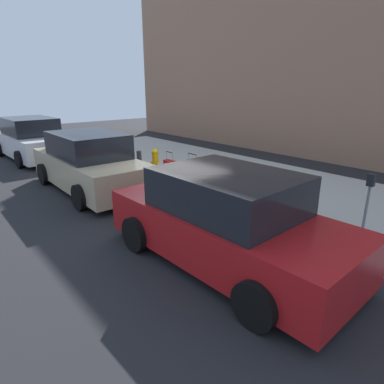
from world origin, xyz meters
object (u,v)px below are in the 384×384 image
at_px(bollard_post, 139,161).
at_px(fire_hydrant, 155,162).
at_px(suitcase_red_9, 170,171).
at_px(suitcase_olive_4, 232,190).
at_px(parking_meter, 368,198).
at_px(parked_car_red_0, 226,221).
at_px(suitcase_silver_6, 202,181).
at_px(suitcase_black_7, 192,176).
at_px(suitcase_red_2, 262,200).
at_px(suitcase_teal_5, 216,186).
at_px(suitcase_navy_8, 179,175).
at_px(parked_car_beige_1, 89,164).
at_px(suitcase_navy_1, 285,207).
at_px(parked_car_white_2, 32,140).
at_px(suitcase_black_0, 306,213).
at_px(suitcase_maroon_3, 248,195).

bearing_deg(bollard_post, fire_hydrant, -168.23).
bearing_deg(suitcase_red_9, suitcase_olive_4, -177.13).
xyz_separation_m(parking_meter, parked_car_red_0, (1.28, 2.29, -0.22)).
height_order(suitcase_silver_6, suitcase_black_7, suitcase_black_7).
distance_m(suitcase_red_2, suitcase_teal_5, 1.52).
xyz_separation_m(suitcase_navy_8, parked_car_beige_1, (1.59, 1.98, 0.36)).
bearing_deg(suitcase_navy_8, suitcase_black_7, -165.72).
bearing_deg(suitcase_navy_1, suitcase_black_7, -0.65).
relative_size(suitcase_black_7, parked_car_red_0, 0.22).
xyz_separation_m(suitcase_red_9, parking_meter, (-5.50, -0.30, 0.51)).
distance_m(parked_car_red_0, parked_car_beige_1, 5.38).
distance_m(suitcase_navy_8, parked_car_white_2, 7.49).
bearing_deg(parked_car_beige_1, parked_car_red_0, 180.00).
height_order(suitcase_red_2, suitcase_silver_6, suitcase_silver_6).
bearing_deg(suitcase_silver_6, parked_car_white_2, 13.61).
distance_m(suitcase_black_0, parked_car_white_2, 11.45).
bearing_deg(suitcase_navy_8, bollard_post, 2.78).
bearing_deg(suitcase_maroon_3, suitcase_navy_8, 2.98).
bearing_deg(bollard_post, suitcase_maroon_3, -177.11).
height_order(suitcase_navy_8, suitcase_red_9, suitcase_red_9).
distance_m(suitcase_black_0, suitcase_navy_8, 4.04).
height_order(suitcase_olive_4, bollard_post, suitcase_olive_4).
distance_m(suitcase_navy_1, parking_meter, 1.62).
height_order(suitcase_maroon_3, parked_car_red_0, parked_car_red_0).
height_order(suitcase_silver_6, parked_car_red_0, parked_car_red_0).
xyz_separation_m(suitcase_maroon_3, suitcase_black_7, (2.01, 0.01, 0.05)).
height_order(suitcase_maroon_3, parking_meter, parking_meter).
xyz_separation_m(suitcase_teal_5, parking_meter, (-3.56, -0.28, 0.53)).
bearing_deg(bollard_post, suitcase_black_7, -174.99).
relative_size(suitcase_red_2, suitcase_silver_6, 0.99).
relative_size(suitcase_red_2, suitcase_black_7, 0.90).
height_order(suitcase_black_0, suitcase_red_9, suitcase_red_9).
bearing_deg(suitcase_maroon_3, parked_car_white_2, 12.29).
xyz_separation_m(suitcase_black_0, suitcase_black_7, (3.57, -0.02, 0.03)).
bearing_deg(parked_car_white_2, parked_car_red_0, 180.00).
xyz_separation_m(suitcase_maroon_3, parked_car_beige_1, (4.06, 2.11, 0.35)).
height_order(suitcase_red_9, parking_meter, parking_meter).
xyz_separation_m(suitcase_red_9, parked_car_red_0, (-4.23, 1.98, 0.29)).
height_order(suitcase_red_2, suitcase_black_7, suitcase_black_7).
relative_size(fire_hydrant, parking_meter, 0.67).
height_order(suitcase_maroon_3, suitcase_silver_6, suitcase_silver_6).
bearing_deg(suitcase_red_2, suitcase_maroon_3, -15.22).
bearing_deg(suitcase_silver_6, suitcase_maroon_3, -175.19).
xyz_separation_m(suitcase_teal_5, suitcase_black_7, (1.04, -0.09, 0.03)).
bearing_deg(suitcase_black_0, suitcase_red_9, 1.19).
xyz_separation_m(suitcase_maroon_3, fire_hydrant, (3.74, 0.08, 0.17)).
xyz_separation_m(suitcase_olive_4, suitcase_black_7, (1.51, 0.00, 0.06)).
bearing_deg(parking_meter, suitcase_olive_4, 3.36).
bearing_deg(suitcase_maroon_3, suitcase_red_9, 2.51).
bearing_deg(suitcase_navy_8, parked_car_beige_1, 51.34).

